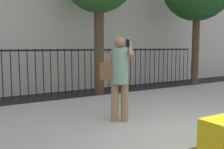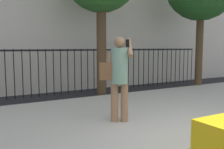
{
  "view_description": "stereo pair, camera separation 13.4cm",
  "coord_description": "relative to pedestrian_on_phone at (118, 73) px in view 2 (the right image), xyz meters",
  "views": [
    {
      "loc": [
        -3.36,
        -2.53,
        1.66
      ],
      "look_at": [
        -0.58,
        2.02,
        1.08
      ],
      "focal_mm": 40.93,
      "sensor_mm": 36.0,
      "label": 1
    },
    {
      "loc": [
        -3.25,
        -2.6,
        1.66
      ],
      "look_at": [
        -0.58,
        2.02,
        1.08
      ],
      "focal_mm": 40.93,
      "sensor_mm": 36.0,
      "label": 2
    }
  ],
  "objects": [
    {
      "name": "pedestrian_on_phone",
      "position": [
        0.0,
        0.0,
        0.0
      ],
      "size": [
        0.72,
        0.59,
        1.71
      ],
      "color": "#936B4C",
      "rests_on": "sidewalk"
    },
    {
      "name": "sidewalk",
      "position": [
        0.6,
        0.47,
        -1.07
      ],
      "size": [
        28.0,
        4.4,
        0.15
      ],
      "primitive_type": "cube",
      "color": "#B2ADA3",
      "rests_on": "ground"
    },
    {
      "name": "iron_fence",
      "position": [
        0.6,
        4.17,
        -0.13
      ],
      "size": [
        12.03,
        0.04,
        1.6
      ],
      "color": "black",
      "rests_on": "ground"
    }
  ]
}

